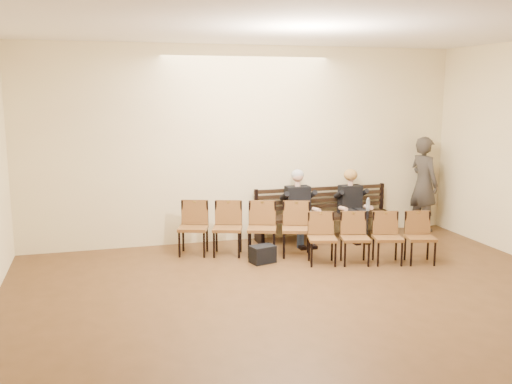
% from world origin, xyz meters
% --- Properties ---
extents(ground, '(10.00, 10.00, 0.00)m').
position_xyz_m(ground, '(0.00, 0.00, 0.00)').
color(ground, brown).
rests_on(ground, ground).
extents(room_walls, '(8.02, 10.01, 3.51)m').
position_xyz_m(room_walls, '(0.00, 0.79, 2.54)').
color(room_walls, '#FAECB3').
rests_on(room_walls, ground).
extents(bench, '(2.60, 0.90, 0.45)m').
position_xyz_m(bench, '(1.40, 4.65, 0.23)').
color(bench, black).
rests_on(bench, ground).
extents(seated_man, '(0.53, 0.74, 1.28)m').
position_xyz_m(seated_man, '(0.85, 4.53, 0.64)').
color(seated_man, black).
rests_on(seated_man, ground).
extents(seated_woman, '(0.50, 0.70, 1.17)m').
position_xyz_m(seated_woman, '(1.89, 4.53, 0.58)').
color(seated_woman, black).
rests_on(seated_woman, ground).
extents(laptop, '(0.37, 0.30, 0.25)m').
position_xyz_m(laptop, '(0.85, 4.40, 0.58)').
color(laptop, silver).
rests_on(laptop, bench).
extents(water_bottle, '(0.09, 0.09, 0.24)m').
position_xyz_m(water_bottle, '(2.05, 4.23, 0.57)').
color(water_bottle, silver).
rests_on(water_bottle, bench).
extents(bag, '(0.43, 0.35, 0.28)m').
position_xyz_m(bag, '(-0.14, 3.51, 0.14)').
color(bag, black).
rests_on(bag, ground).
extents(passerby, '(0.67, 0.87, 2.12)m').
position_xyz_m(passerby, '(3.50, 4.75, 1.06)').
color(passerby, '#35312C').
rests_on(passerby, ground).
extents(chair_row_front, '(2.23, 1.16, 0.90)m').
position_xyz_m(chair_row_front, '(-0.30, 4.00, 0.45)').
color(chair_row_front, brown).
rests_on(chair_row_front, ground).
extents(chair_row_back, '(2.04, 0.91, 0.82)m').
position_xyz_m(chair_row_back, '(1.50, 3.00, 0.41)').
color(chair_row_back, brown).
rests_on(chair_row_back, ground).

